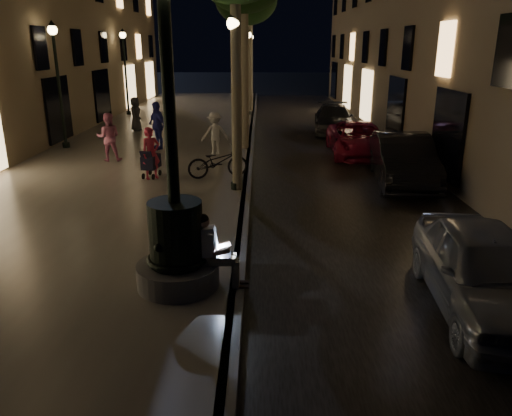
{
  "coord_description": "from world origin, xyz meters",
  "views": [
    {
      "loc": [
        0.4,
        -5.72,
        4.13
      ],
      "look_at": [
        0.32,
        3.0,
        1.27
      ],
      "focal_mm": 35.0,
      "sensor_mm": 36.0,
      "label": 1
    }
  ],
  "objects_px": {
    "car_front": "(485,270)",
    "car_rear": "(333,119)",
    "fountain_lamppost": "(176,230)",
    "stroller": "(151,162)",
    "bicycle": "(218,162)",
    "lamp_curb_b": "(244,67)",
    "lamp_curb_d": "(251,58)",
    "lamp_left_c": "(125,61)",
    "pedestrian_red": "(151,153)",
    "seated_man_laptop": "(213,248)",
    "pedestrian_blue": "(157,125)",
    "pedestrian_dark": "(136,114)",
    "lamp_curb_c": "(248,61)",
    "pedestrian_pink": "(109,137)",
    "pedestrian_white": "(215,133)",
    "lamp_curb_a": "(234,80)",
    "tree_far": "(250,4)",
    "car_second": "(403,159)",
    "car_third": "(359,139)",
    "lamp_left_b": "(57,69)",
    "tree_third": "(246,0)"
  },
  "relations": [
    {
      "from": "car_front",
      "to": "car_rear",
      "type": "distance_m",
      "value": 17.42
    },
    {
      "from": "fountain_lamppost",
      "to": "stroller",
      "type": "height_order",
      "value": "fountain_lamppost"
    },
    {
      "from": "stroller",
      "to": "bicycle",
      "type": "xyz_separation_m",
      "value": [
        2.07,
        0.02,
        0.0
      ]
    },
    {
      "from": "lamp_curb_b",
      "to": "car_rear",
      "type": "height_order",
      "value": "lamp_curb_b"
    },
    {
      "from": "lamp_curb_d",
      "to": "lamp_left_c",
      "type": "xyz_separation_m",
      "value": [
        -7.1,
        -8.0,
        0.0
      ]
    },
    {
      "from": "pedestrian_red",
      "to": "lamp_curb_d",
      "type": "bearing_deg",
      "value": 46.65
    },
    {
      "from": "seated_man_laptop",
      "to": "lamp_curb_b",
      "type": "xyz_separation_m",
      "value": [
        0.09,
        14.0,
        2.35
      ]
    },
    {
      "from": "pedestrian_blue",
      "to": "pedestrian_dark",
      "type": "distance_m",
      "value": 4.73
    },
    {
      "from": "lamp_curb_d",
      "to": "pedestrian_dark",
      "type": "bearing_deg",
      "value": -110.64
    },
    {
      "from": "seated_man_laptop",
      "to": "car_rear",
      "type": "height_order",
      "value": "seated_man_laptop"
    },
    {
      "from": "pedestrian_blue",
      "to": "lamp_curb_d",
      "type": "bearing_deg",
      "value": 127.24
    },
    {
      "from": "lamp_curb_c",
      "to": "fountain_lamppost",
      "type": "bearing_deg",
      "value": -91.82
    },
    {
      "from": "pedestrian_pink",
      "to": "pedestrian_white",
      "type": "relative_size",
      "value": 1.07
    },
    {
      "from": "pedestrian_blue",
      "to": "bicycle",
      "type": "relative_size",
      "value": 0.98
    },
    {
      "from": "pedestrian_white",
      "to": "pedestrian_blue",
      "type": "relative_size",
      "value": 0.85
    },
    {
      "from": "lamp_curb_a",
      "to": "lamp_left_c",
      "type": "relative_size",
      "value": 1.0
    },
    {
      "from": "pedestrian_pink",
      "to": "pedestrian_red",
      "type": "bearing_deg",
      "value": 120.42
    },
    {
      "from": "stroller",
      "to": "car_front",
      "type": "xyz_separation_m",
      "value": [
        6.98,
        -7.72,
        0.01
      ]
    },
    {
      "from": "tree_far",
      "to": "lamp_curb_d",
      "type": "distance_m",
      "value": 6.8
    },
    {
      "from": "fountain_lamppost",
      "to": "lamp_curb_d",
      "type": "xyz_separation_m",
      "value": [
        0.7,
        30.0,
        2.02
      ]
    },
    {
      "from": "lamp_curb_c",
      "to": "car_second",
      "type": "relative_size",
      "value": 1.04
    },
    {
      "from": "car_third",
      "to": "car_second",
      "type": "bearing_deg",
      "value": -80.52
    },
    {
      "from": "lamp_curb_c",
      "to": "car_third",
      "type": "distance_m",
      "value": 11.74
    },
    {
      "from": "car_front",
      "to": "fountain_lamppost",
      "type": "bearing_deg",
      "value": 179.52
    },
    {
      "from": "tree_far",
      "to": "pedestrian_white",
      "type": "height_order",
      "value": "tree_far"
    },
    {
      "from": "car_second",
      "to": "pedestrian_blue",
      "type": "xyz_separation_m",
      "value": [
        -8.45,
        4.36,
        0.36
      ]
    },
    {
      "from": "pedestrian_white",
      "to": "pedestrian_dark",
      "type": "height_order",
      "value": "pedestrian_dark"
    },
    {
      "from": "lamp_curb_c",
      "to": "bicycle",
      "type": "height_order",
      "value": "lamp_curb_c"
    },
    {
      "from": "tree_far",
      "to": "lamp_left_b",
      "type": "relative_size",
      "value": 1.56
    },
    {
      "from": "car_front",
      "to": "car_second",
      "type": "bearing_deg",
      "value": 88.48
    },
    {
      "from": "car_second",
      "to": "pedestrian_red",
      "type": "bearing_deg",
      "value": -172.3
    },
    {
      "from": "stroller",
      "to": "tree_far",
      "type": "bearing_deg",
      "value": 91.66
    },
    {
      "from": "pedestrian_pink",
      "to": "fountain_lamppost",
      "type": "bearing_deg",
      "value": 103.6
    },
    {
      "from": "pedestrian_dark",
      "to": "bicycle",
      "type": "height_order",
      "value": "pedestrian_dark"
    },
    {
      "from": "stroller",
      "to": "car_front",
      "type": "relative_size",
      "value": 0.24
    },
    {
      "from": "pedestrian_red",
      "to": "bicycle",
      "type": "height_order",
      "value": "pedestrian_red"
    },
    {
      "from": "tree_third",
      "to": "car_front",
      "type": "bearing_deg",
      "value": -76.86
    },
    {
      "from": "bicycle",
      "to": "lamp_left_c",
      "type": "bearing_deg",
      "value": 6.08
    },
    {
      "from": "tree_third",
      "to": "lamp_curb_d",
      "type": "bearing_deg",
      "value": 90.0
    },
    {
      "from": "lamp_curb_a",
      "to": "stroller",
      "type": "bearing_deg",
      "value": 154.16
    },
    {
      "from": "stroller",
      "to": "car_rear",
      "type": "relative_size",
      "value": 0.22
    },
    {
      "from": "lamp_curb_a",
      "to": "pedestrian_dark",
      "type": "distance_m",
      "value": 11.6
    },
    {
      "from": "lamp_curb_d",
      "to": "pedestrian_dark",
      "type": "xyz_separation_m",
      "value": [
        -5.24,
        -13.9,
        -2.24
      ]
    },
    {
      "from": "lamp_curb_b",
      "to": "pedestrian_white",
      "type": "relative_size",
      "value": 3.05
    },
    {
      "from": "car_front",
      "to": "pedestrian_red",
      "type": "relative_size",
      "value": 2.6
    },
    {
      "from": "stroller",
      "to": "pedestrian_white",
      "type": "xyz_separation_m",
      "value": [
        1.68,
        3.51,
        0.3
      ]
    },
    {
      "from": "stroller",
      "to": "lamp_curb_c",
      "type": "bearing_deg",
      "value": 90.71
    },
    {
      "from": "tree_far",
      "to": "car_second",
      "type": "distance_m",
      "value": 18.24
    },
    {
      "from": "tree_third",
      "to": "pedestrian_dark",
      "type": "height_order",
      "value": "tree_third"
    },
    {
      "from": "pedestrian_pink",
      "to": "bicycle",
      "type": "xyz_separation_m",
      "value": [
        4.03,
        -2.32,
        -0.35
      ]
    }
  ]
}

